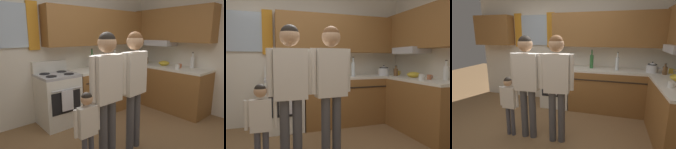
# 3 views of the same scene
# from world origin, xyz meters

# --- Properties ---
(ground_plane) EXTENTS (12.00, 12.00, 0.00)m
(ground_plane) POSITION_xyz_m (0.00, 0.00, 0.00)
(ground_plane) COLOR olive
(back_wall_unit) EXTENTS (4.60, 0.42, 2.60)m
(back_wall_unit) POSITION_xyz_m (0.09, 1.82, 1.46)
(back_wall_unit) COLOR silver
(back_wall_unit) RESTS_ON ground
(kitchen_counter_run) EXTENTS (2.12, 1.93, 0.90)m
(kitchen_counter_run) POSITION_xyz_m (1.52, 1.17, 0.45)
(kitchen_counter_run) COLOR brown
(kitchen_counter_run) RESTS_ON ground
(stove_oven) EXTENTS (0.63, 0.67, 1.10)m
(stove_oven) POSITION_xyz_m (-0.16, 1.54, 0.47)
(stove_oven) COLOR silver
(stove_oven) RESTS_ON ground
(bottle_tall_clear) EXTENTS (0.07, 0.07, 0.37)m
(bottle_tall_clear) POSITION_xyz_m (1.13, 1.49, 1.04)
(bottle_tall_clear) COLOR silver
(bottle_tall_clear) RESTS_ON kitchen_counter_run
(bottle_squat_brown) EXTENTS (0.08, 0.08, 0.21)m
(bottle_squat_brown) POSITION_xyz_m (1.96, 1.32, 0.98)
(bottle_squat_brown) COLOR brown
(bottle_squat_brown) RESTS_ON kitchen_counter_run
(bottle_wine_green) EXTENTS (0.08, 0.08, 0.39)m
(bottle_wine_green) POSITION_xyz_m (0.60, 1.57, 1.05)
(bottle_wine_green) COLOR #2D6633
(bottle_wine_green) RESTS_ON kitchen_counter_run
(mug_ceramic_white) EXTENTS (0.13, 0.08, 0.09)m
(mug_ceramic_white) POSITION_xyz_m (1.83, 0.45, 0.95)
(mug_ceramic_white) COLOR white
(mug_ceramic_white) RESTS_ON kitchen_counter_run
(mug_mustard_yellow) EXTENTS (0.12, 0.08, 0.09)m
(mug_mustard_yellow) POSITION_xyz_m (2.10, 1.45, 0.95)
(mug_mustard_yellow) COLOR gold
(mug_mustard_yellow) RESTS_ON kitchen_counter_run
(stovetop_kettle) EXTENTS (0.27, 0.20, 0.21)m
(stovetop_kettle) POSITION_xyz_m (1.77, 1.45, 1.00)
(stovetop_kettle) COLOR silver
(stovetop_kettle) RESTS_ON kitchen_counter_run
(adult_holding_child) EXTENTS (0.50, 0.22, 1.60)m
(adult_holding_child) POSITION_xyz_m (-0.19, 0.15, 1.01)
(adult_holding_child) COLOR #4C4C51
(adult_holding_child) RESTS_ON ground
(adult_in_plaid) EXTENTS (0.50, 0.22, 1.60)m
(adult_in_plaid) POSITION_xyz_m (0.28, 0.16, 1.01)
(adult_in_plaid) COLOR #4C4C51
(adult_in_plaid) RESTS_ON ground
(small_child) EXTENTS (0.33, 0.13, 0.97)m
(small_child) POSITION_xyz_m (-0.50, 0.12, 0.61)
(small_child) COLOR #4C4C56
(small_child) RESTS_ON ground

